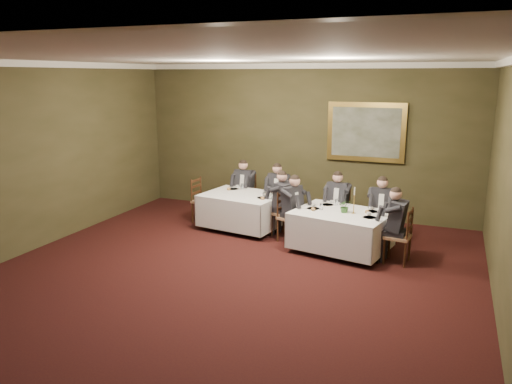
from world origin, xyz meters
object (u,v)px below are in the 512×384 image
Objects in this scene: table_main at (341,228)px; diner_sec_backleft at (245,195)px; diner_main_backleft at (338,211)px; chair_main_endleft at (290,227)px; diner_main_endright at (398,235)px; chair_sec_endleft at (203,210)px; centerpiece at (345,206)px; chair_sec_endright at (285,223)px; candlestick at (354,204)px; diner_main_endleft at (291,216)px; diner_sec_endright at (285,212)px; chair_sec_backright at (278,210)px; chair_main_endright at (398,247)px; painting at (366,132)px; chair_main_backleft at (337,222)px; chair_sec_backleft at (245,205)px; table_second at (242,208)px; diner_sec_backright at (278,200)px; chair_main_backright at (380,229)px; diner_main_backright at (381,218)px.

diner_sec_backleft is (-2.59, 1.50, 0.06)m from table_main.
diner_sec_backleft is at bearing -9.23° from diner_main_backleft.
chair_main_endleft is 0.74× the size of diner_main_endright.
chair_sec_endleft is 3.50m from centerpiece.
candlestick is (1.48, -0.48, 0.67)m from chair_sec_endright.
diner_main_endleft is 1.00× the size of diner_sec_endright.
diner_main_backleft is at bearing 168.90° from diner_sec_backleft.
diner_main_endleft reaches higher than chair_sec_backright.
table_main is at bearing 84.81° from chair_main_endright.
diner_main_endleft reaches higher than chair_main_endright.
chair_main_endleft is at bearing -117.19° from painting.
diner_main_endleft is (-0.77, -0.74, 0.23)m from chair_main_backleft.
chair_sec_endright is (1.33, -1.04, 0.00)m from chair_sec_backleft.
diner_main_endright is 3.09m from painting.
chair_sec_backleft is 0.74× the size of diner_sec_backleft.
chair_sec_backleft is 3.27m from candlestick.
chair_main_endright is 3.21m from painting.
table_second is 1.80× the size of chair_main_endright.
chair_main_endright is (1.06, -0.21, -0.17)m from table_main.
diner_sec_backright and diner_sec_endright have the same top height.
chair_main_backright is at bearing 169.75° from diner_sec_backleft.
diner_main_backleft is 2.38m from diner_sec_backleft.
diner_sec_endright is (1.01, -0.15, 0.06)m from table_second.
chair_main_backleft is 0.92m from chair_main_backright.
chair_sec_backleft and chair_sec_backright have the same top height.
chair_sec_backleft is 0.87m from chair_sec_backright.
diner_main_endright is at bearing 157.38° from diner_sec_backleft.
diner_main_endright reaches higher than chair_main_backright.
diner_main_endright reaches higher than chair_sec_backleft.
chair_sec_backleft is 1.00× the size of chair_sec_backright.
chair_main_backright reaches higher than table_second.
chair_sec_backleft is at bearing 149.70° from table_main.
table_second is at bearing 86.52° from chair_sec_endleft.
diner_main_backleft is 0.94m from chair_main_backright.
chair_main_endleft is at bearing 15.66° from chair_main_backright.
diner_sec_backright is (0.86, -0.13, 0.00)m from diner_sec_backleft.
diner_main_endleft is 2.63× the size of candlestick.
diner_main_endleft is at bearing 48.29° from chair_main_backleft.
chair_sec_backleft is at bearing -9.34° from diner_sec_backright.
diner_main_backright is at bearing 169.55° from diner_sec_backleft.
chair_main_backright is at bearing -67.66° from painting.
diner_main_backright is 3.31m from chair_sec_backleft.
chair_main_endleft is 2.16m from diner_main_endright.
chair_sec_backright is at bearing -129.52° from diner_main_endleft.
chair_sec_endright is at bearing -124.83° from painting.
chair_main_backleft is 1.09m from diner_main_endleft.
diner_sec_endright is at bearing 86.50° from chair_sec_endleft.
chair_main_backleft and chair_sec_backleft have the same top height.
diner_sec_backright is 2.63× the size of candlestick.
chair_main_backleft is 1.00× the size of chair_main_backright.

